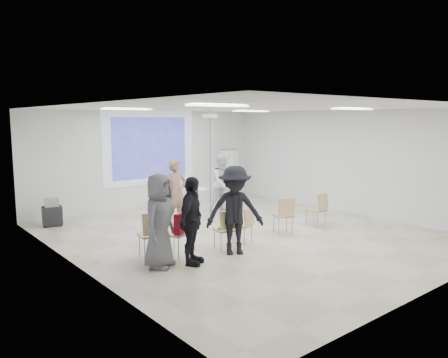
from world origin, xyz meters
TOP-DOWN VIEW (x-y plane):
  - floor at (0.00, 0.00)m, footprint 8.00×9.00m
  - ceiling at (0.00, 0.00)m, footprint 8.00×9.00m
  - wall_back at (0.00, 4.55)m, footprint 8.00×0.10m
  - wall_left at (-4.05, 0.00)m, footprint 0.10×9.00m
  - wall_right at (4.05, 0.00)m, footprint 0.10×9.00m
  - projection_halo at (0.00, 4.49)m, footprint 3.20×0.01m
  - projection_image at (0.00, 4.47)m, footprint 2.60×0.01m
  - pedestal_table at (0.21, 2.33)m, footprint 0.81×0.81m
  - player_left at (-0.73, 1.88)m, footprint 0.72×0.50m
  - player_right at (1.24, 2.37)m, footprint 0.92×0.74m
  - controller_left at (-0.55, 2.13)m, footprint 0.05×0.14m
  - controller_right at (1.06, 2.62)m, footprint 0.04×0.12m
  - chair_far_left at (-2.69, -0.28)m, footprint 0.54×0.56m
  - chair_left_mid at (-2.19, -0.48)m, footprint 0.58×0.59m
  - chair_left_inner at (-1.18, -0.73)m, footprint 0.48×0.51m
  - chair_center at (-0.53, -0.59)m, footprint 0.47×0.49m
  - chair_right_inner at (0.68, -0.63)m, footprint 0.56×0.58m
  - chair_right_far at (1.86, -0.71)m, footprint 0.45×0.48m
  - red_jacket at (-2.22, -0.63)m, footprint 0.43×0.25m
  - laptop at (-1.17, -0.64)m, footprint 0.36×0.29m
  - audience_left at (-2.26, -1.02)m, footprint 1.30×1.20m
  - audience_mid at (-1.20, -1.03)m, footprint 1.51×1.28m
  - audience_outer at (-2.80, -0.76)m, footprint 1.15×1.06m
  - flipchart_easel at (2.86, 4.01)m, footprint 0.73×0.57m
  - av_cart at (-3.32, 3.76)m, footprint 0.55×0.48m
  - ceiling_projector at (0.10, 1.49)m, footprint 0.30×0.25m
  - fluor_panel_nw at (-2.00, 2.00)m, footprint 1.20×0.30m
  - fluor_panel_ne at (2.00, 2.00)m, footprint 1.20×0.30m
  - fluor_panel_sw at (-2.00, -1.50)m, footprint 1.20×0.30m
  - fluor_panel_se at (2.00, -1.50)m, footprint 1.20×0.30m

SIDE VIEW (x-z plane):
  - floor at x=0.00m, z-range -0.10..0.00m
  - av_cart at x=-3.32m, z-range -0.03..0.69m
  - pedestal_table at x=0.21m, z-range 0.05..0.86m
  - laptop at x=-1.17m, z-range 0.45..0.47m
  - chair_center at x=-0.53m, z-range 0.07..0.87m
  - chair_left_inner at x=-1.18m, z-range 0.08..0.94m
  - chair_right_far at x=1.86m, z-range 0.08..0.97m
  - chair_right_inner at x=0.68m, z-range 0.08..0.98m
  - chair_left_mid at x=-2.19m, z-range 0.08..1.01m
  - chair_far_left at x=-2.69m, z-range 0.09..1.04m
  - red_jacket at x=-2.22m, z-range 0.52..0.92m
  - player_right at x=1.24m, z-range 0.00..1.91m
  - audience_left at x=-2.26m, z-range 0.00..1.93m
  - player_left at x=-0.73m, z-range 0.00..1.94m
  - audience_outer at x=-2.80m, z-range 0.00..1.97m
  - audience_mid at x=-1.20m, z-range 0.00..2.05m
  - flipchart_easel at x=2.86m, z-range 0.41..2.13m
  - controller_left at x=-0.55m, z-range 1.25..1.30m
  - controller_right at x=1.06m, z-range 1.27..1.31m
  - wall_back at x=0.00m, z-range 0.00..3.00m
  - wall_left at x=-4.05m, z-range 0.00..3.00m
  - wall_right at x=4.05m, z-range 0.00..3.00m
  - projection_halo at x=0.00m, z-range 0.70..3.00m
  - projection_image at x=0.00m, z-range 0.90..2.80m
  - ceiling_projector at x=0.10m, z-range 1.19..4.19m
  - fluor_panel_nw at x=-2.00m, z-range 2.96..2.98m
  - fluor_panel_ne at x=2.00m, z-range 2.96..2.98m
  - fluor_panel_sw at x=-2.00m, z-range 2.96..2.98m
  - fluor_panel_se at x=2.00m, z-range 2.96..2.98m
  - ceiling at x=0.00m, z-range 3.00..3.10m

